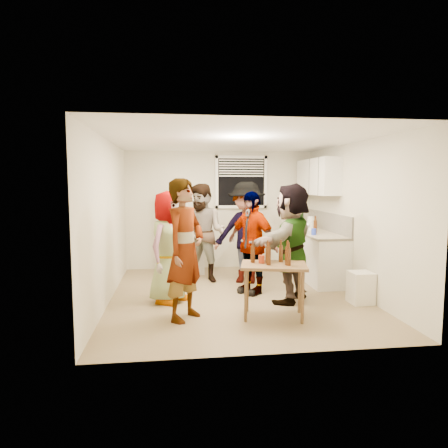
{
  "coord_description": "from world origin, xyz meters",
  "views": [
    {
      "loc": [
        -1.0,
        -6.27,
        1.83
      ],
      "look_at": [
        -0.17,
        0.29,
        1.15
      ],
      "focal_mm": 32.0,
      "sensor_mm": 36.0,
      "label": 1
    }
  ],
  "objects": [
    {
      "name": "red_cup",
      "position": [
        0.19,
        -1.0,
        0.74
      ],
      "size": [
        0.08,
        0.08,
        0.11
      ],
      "primitive_type": "cylinder",
      "color": "#B63816",
      "rests_on": "serving_table"
    },
    {
      "name": "guest_back_left",
      "position": [
        -0.46,
        1.04,
        0.0
      ],
      "size": [
        1.66,
        2.02,
        0.69
      ],
      "primitive_type": "imported",
      "rotation": [
        0.0,
        0.0,
        -0.51
      ],
      "color": "brown",
      "rests_on": "ground"
    },
    {
      "name": "picture_frame",
      "position": [
        1.92,
        1.8,
        0.98
      ],
      "size": [
        0.02,
        0.2,
        0.17
      ],
      "primitive_type": "cube",
      "color": "#F2D054",
      "rests_on": "countertop"
    },
    {
      "name": "beer_bottle_table",
      "position": [
        0.51,
        -1.16,
        0.74
      ],
      "size": [
        0.06,
        0.06,
        0.24
      ],
      "primitive_type": "cylinder",
      "color": "#47230C",
      "rests_on": "serving_table"
    },
    {
      "name": "wine_bottle",
      "position": [
        1.75,
        2.03,
        0.9
      ],
      "size": [
        0.08,
        0.08,
        0.3
      ],
      "primitive_type": "cylinder",
      "color": "black",
      "rests_on": "countertop"
    },
    {
      "name": "guest_back_right",
      "position": [
        0.32,
        0.87,
        0.0
      ],
      "size": [
        1.83,
        2.18,
        0.69
      ],
      "primitive_type": "imported",
      "rotation": [
        0.0,
        0.0,
        -0.4
      ],
      "color": "#3F3F44",
      "rests_on": "ground"
    },
    {
      "name": "guest_stripe",
      "position": [
        -0.85,
        -0.99,
        0.0
      ],
      "size": [
        1.94,
        1.67,
        0.45
      ],
      "primitive_type": "imported",
      "rotation": [
        0.0,
        0.0,
        0.94
      ],
      "color": "#141933",
      "rests_on": "ground"
    },
    {
      "name": "backsplash",
      "position": [
        1.99,
        1.15,
        1.08
      ],
      "size": [
        0.03,
        2.2,
        0.36
      ],
      "primitive_type": "cube",
      "color": "#B2ACA3",
      "rests_on": "countertop"
    },
    {
      "name": "beer_bottle_counter",
      "position": [
        1.6,
        0.79,
        0.9
      ],
      "size": [
        0.06,
        0.06,
        0.24
      ],
      "primitive_type": "cylinder",
      "color": "#47230C",
      "rests_on": "countertop"
    },
    {
      "name": "guest_black",
      "position": [
        0.27,
        0.15,
        0.0
      ],
      "size": [
        1.95,
        1.82,
        0.41
      ],
      "primitive_type": "imported",
      "rotation": [
        0.0,
        0.0,
        -0.92
      ],
      "color": "black",
      "rests_on": "ground"
    },
    {
      "name": "room",
      "position": [
        0.0,
        0.0,
        0.0
      ],
      "size": [
        4.0,
        4.5,
        2.5
      ],
      "primitive_type": null,
      "color": "beige",
      "rests_on": "ground"
    },
    {
      "name": "guest_orange",
      "position": [
        0.8,
        -0.37,
        0.0
      ],
      "size": [
        2.49,
        2.47,
        0.54
      ],
      "primitive_type": "imported",
      "rotation": [
        0.0,
        0.0,
        4.03
      ],
      "color": "#F4864B",
      "rests_on": "ground"
    },
    {
      "name": "trash_bin",
      "position": [
        1.82,
        -0.63,
        0.25
      ],
      "size": [
        0.34,
        0.34,
        0.48
      ],
      "primitive_type": "cube",
      "rotation": [
        0.0,
        0.0,
        0.02
      ],
      "color": "white",
      "rests_on": "ground"
    },
    {
      "name": "paper_towel",
      "position": [
        1.68,
        1.27,
        0.9
      ],
      "size": [
        0.13,
        0.13,
        0.27
      ],
      "primitive_type": "cylinder",
      "color": "white",
      "rests_on": "countertop"
    },
    {
      "name": "window",
      "position": [
        0.45,
        2.21,
        1.85
      ],
      "size": [
        1.12,
        0.1,
        1.06
      ],
      "primitive_type": null,
      "color": "white",
      "rests_on": "room"
    },
    {
      "name": "kettle",
      "position": [
        1.65,
        1.32,
        0.9
      ],
      "size": [
        0.27,
        0.23,
        0.21
      ],
      "primitive_type": null,
      "rotation": [
        0.0,
        0.0,
        0.07
      ],
      "color": "silver",
      "rests_on": "countertop"
    },
    {
      "name": "serving_table",
      "position": [
        0.34,
        -1.09,
        0.0
      ],
      "size": [
        0.98,
        0.76,
        0.74
      ],
      "primitive_type": null,
      "rotation": [
        0.0,
        0.0,
        -0.22
      ],
      "color": "brown",
      "rests_on": "ground"
    },
    {
      "name": "counter_lower",
      "position": [
        1.7,
        1.15,
        0.43
      ],
      "size": [
        0.6,
        2.2,
        0.86
      ],
      "primitive_type": "cube",
      "color": "white",
      "rests_on": "ground"
    },
    {
      "name": "refrigerator",
      "position": [
        -0.75,
        1.88,
        0.85
      ],
      "size": [
        0.7,
        0.7,
        1.7
      ],
      "primitive_type": "cube",
      "color": "white",
      "rests_on": "ground"
    },
    {
      "name": "blue_cup",
      "position": [
        1.5,
        0.59,
        0.9
      ],
      "size": [
        0.09,
        0.09,
        0.12
      ],
      "primitive_type": "cylinder",
      "color": "blue",
      "rests_on": "countertop"
    },
    {
      "name": "guest_grey",
      "position": [
        -1.07,
        -0.17,
        0.0
      ],
      "size": [
        1.88,
        1.66,
        0.54
      ],
      "primitive_type": "imported",
      "rotation": [
        0.0,
        0.0,
        0.97
      ],
      "color": "#9B9B9B",
      "rests_on": "ground"
    },
    {
      "name": "countertop",
      "position": [
        1.7,
        1.15,
        0.88
      ],
      "size": [
        0.64,
        2.22,
        0.04
      ],
      "primitive_type": "cube",
      "color": "beige",
      "rests_on": "counter_lower"
    },
    {
      "name": "upper_cabinets",
      "position": [
        1.83,
        1.35,
        1.95
      ],
      "size": [
        0.34,
        1.6,
        0.7
      ],
      "primitive_type": "cube",
      "color": "white",
      "rests_on": "room"
    }
  ]
}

